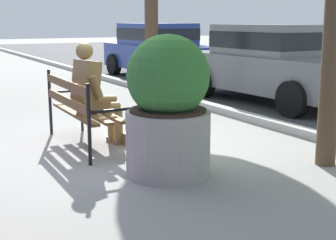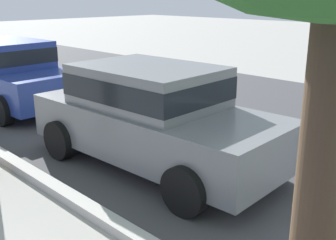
# 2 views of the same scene
# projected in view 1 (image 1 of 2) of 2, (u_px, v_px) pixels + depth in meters

# --- Properties ---
(ground_plane) EXTENTS (80.00, 80.00, 0.00)m
(ground_plane) POSITION_uv_depth(u_px,v_px,m) (93.00, 148.00, 6.39)
(ground_plane) COLOR #9E9B93
(curb_stone) EXTENTS (60.00, 0.20, 0.12)m
(curb_stone) POSITION_uv_depth(u_px,v_px,m) (266.00, 122.00, 7.74)
(curb_stone) COLOR #B2AFA8
(curb_stone) RESTS_ON ground
(park_bench) EXTENTS (1.81, 0.56, 0.95)m
(park_bench) POSITION_uv_depth(u_px,v_px,m) (79.00, 106.00, 6.36)
(park_bench) COLOR brown
(park_bench) RESTS_ON ground
(bronze_statue_seated) EXTENTS (0.60, 0.84, 1.37)m
(bronze_statue_seated) POSITION_uv_depth(u_px,v_px,m) (97.00, 96.00, 6.35)
(bronze_statue_seated) COLOR olive
(bronze_statue_seated) RESTS_ON ground
(concrete_planter) EXTENTS (0.91, 0.91, 1.51)m
(concrete_planter) POSITION_uv_depth(u_px,v_px,m) (168.00, 107.00, 5.16)
(concrete_planter) COLOR #A8A399
(concrete_planter) RESTS_ON ground
(parked_car_blue) EXTENTS (4.17, 2.06, 1.56)m
(parked_car_blue) POSITION_uv_depth(u_px,v_px,m) (159.00, 49.00, 14.18)
(parked_car_blue) COLOR navy
(parked_car_blue) RESTS_ON ground
(parked_car_grey) EXTENTS (4.17, 2.06, 1.56)m
(parked_car_grey) POSITION_uv_depth(u_px,v_px,m) (275.00, 61.00, 9.82)
(parked_car_grey) COLOR slate
(parked_car_grey) RESTS_ON ground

